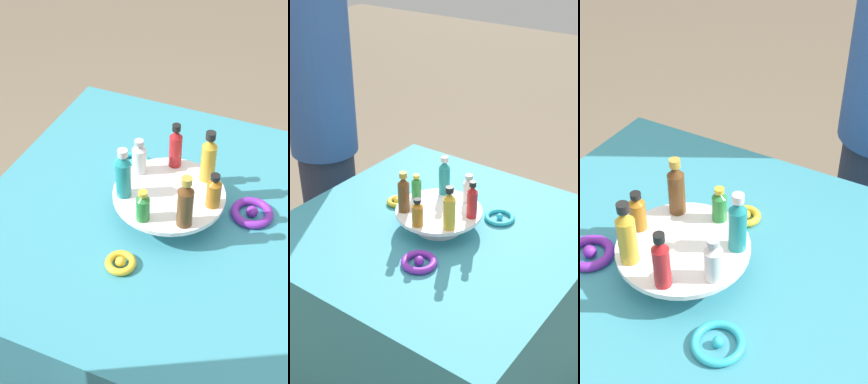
% 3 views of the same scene
% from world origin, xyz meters
% --- Properties ---
extents(ground_plane, '(12.00, 12.00, 0.00)m').
position_xyz_m(ground_plane, '(0.00, 0.00, 0.00)').
color(ground_plane, '#756651').
extents(party_table, '(0.99, 0.99, 0.74)m').
position_xyz_m(party_table, '(0.00, 0.00, 0.37)').
color(party_table, teal).
rests_on(party_table, ground_plane).
extents(display_stand, '(0.29, 0.29, 0.07)m').
position_xyz_m(display_stand, '(0.00, 0.00, 0.79)').
color(display_stand, white).
rests_on(display_stand, party_table).
extents(bottle_teal, '(0.04, 0.04, 0.14)m').
position_xyz_m(bottle_teal, '(-0.05, 0.10, 0.88)').
color(bottle_teal, teal).
rests_on(bottle_teal, display_stand).
extents(bottle_green, '(0.03, 0.03, 0.09)m').
position_xyz_m(bottle_green, '(-0.11, 0.02, 0.85)').
color(bottle_green, '#288438').
rests_on(bottle_green, display_stand).
extents(bottle_brown, '(0.04, 0.04, 0.14)m').
position_xyz_m(bottle_brown, '(-0.09, -0.07, 0.88)').
color(bottle_brown, brown).
rests_on(bottle_brown, display_stand).
extents(bottle_amber, '(0.04, 0.04, 0.10)m').
position_xyz_m(bottle_amber, '(0.00, -0.12, 0.86)').
color(bottle_amber, '#AD6B19').
rests_on(bottle_amber, display_stand).
extents(bottle_gold, '(0.04, 0.04, 0.15)m').
position_xyz_m(bottle_gold, '(0.09, -0.07, 0.88)').
color(bottle_gold, gold).
rests_on(bottle_gold, display_stand).
extents(bottle_red, '(0.03, 0.03, 0.13)m').
position_xyz_m(bottle_red, '(0.11, 0.03, 0.87)').
color(bottle_red, '#B21E23').
rests_on(bottle_red, display_stand).
extents(bottle_clear, '(0.04, 0.04, 0.10)m').
position_xyz_m(bottle_clear, '(0.05, 0.10, 0.86)').
color(bottle_clear, silver).
rests_on(bottle_clear, display_stand).
extents(ribbon_bow_teal, '(0.11, 0.11, 0.02)m').
position_xyz_m(ribbon_bow_teal, '(0.14, 0.17, 0.75)').
color(ribbon_bow_teal, '#2DB7CC').
rests_on(ribbon_bow_teal, party_table).
extents(ribbon_bow_gold, '(0.08, 0.08, 0.03)m').
position_xyz_m(ribbon_bow_gold, '(-0.22, 0.04, 0.75)').
color(ribbon_bow_gold, gold).
rests_on(ribbon_bow_gold, party_table).
extents(ribbon_bow_purple, '(0.11, 0.11, 0.03)m').
position_xyz_m(ribbon_bow_purple, '(0.07, -0.21, 0.75)').
color(ribbon_bow_purple, purple).
rests_on(ribbon_bow_purple, party_table).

